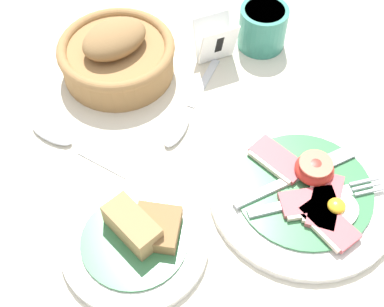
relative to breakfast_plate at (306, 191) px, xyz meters
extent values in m
plane|color=beige|center=(-0.09, 0.02, -0.01)|extent=(3.00, 3.00, 0.00)
cylinder|color=silver|center=(0.00, 0.00, 0.00)|extent=(0.25, 0.25, 0.01)
cylinder|color=#3D7F4C|center=(0.00, 0.00, 0.00)|extent=(0.18, 0.18, 0.00)
cube|color=#BC5156|center=(0.00, -0.06, 0.01)|extent=(0.05, 0.08, 0.01)
cube|color=beige|center=(-0.02, -0.06, 0.01)|extent=(0.03, 0.07, 0.01)
cube|color=#BC5156|center=(0.01, -0.03, 0.01)|extent=(0.08, 0.09, 0.01)
cube|color=beige|center=(0.00, -0.02, 0.01)|extent=(0.06, 0.07, 0.01)
cube|color=#BC5156|center=(-0.01, -0.02, 0.01)|extent=(0.08, 0.05, 0.01)
cube|color=beige|center=(-0.01, -0.04, 0.01)|extent=(0.07, 0.03, 0.01)
cube|color=#BC5156|center=(-0.01, 0.05, 0.01)|extent=(0.06, 0.09, 0.01)
cube|color=beige|center=(-0.03, 0.05, 0.01)|extent=(0.04, 0.07, 0.01)
ellipsoid|color=red|center=(0.02, 0.02, 0.02)|extent=(0.05, 0.05, 0.03)
cylinder|color=#DB664C|center=(0.02, 0.02, 0.03)|extent=(0.04, 0.04, 0.00)
ellipsoid|color=white|center=(0.01, -0.04, 0.01)|extent=(0.07, 0.06, 0.01)
ellipsoid|color=yellow|center=(0.02, -0.04, 0.01)|extent=(0.02, 0.02, 0.01)
cube|color=silver|center=(-0.03, -0.01, 0.01)|extent=(0.11, 0.03, 0.00)
cube|color=silver|center=(0.04, -0.02, 0.01)|extent=(0.03, 0.02, 0.00)
cube|color=silver|center=(0.07, -0.04, 0.01)|extent=(0.04, 0.01, 0.00)
cube|color=silver|center=(0.07, -0.03, 0.01)|extent=(0.04, 0.01, 0.00)
cube|color=silver|center=(0.08, -0.02, 0.01)|extent=(0.04, 0.01, 0.00)
cube|color=silver|center=(-0.04, 0.02, 0.01)|extent=(0.11, 0.02, 0.00)
cube|color=#9EA0A5|center=(0.05, 0.03, 0.01)|extent=(0.08, 0.03, 0.00)
cylinder|color=silver|center=(-0.23, 0.02, 0.00)|extent=(0.18, 0.18, 0.01)
cylinder|color=#3D7F4C|center=(-0.23, 0.02, 0.00)|extent=(0.13, 0.13, 0.00)
cube|color=#9E7A4C|center=(-0.23, 0.03, 0.02)|extent=(0.06, 0.08, 0.04)
cube|color=olive|center=(-0.20, 0.02, 0.02)|extent=(0.08, 0.08, 0.02)
cylinder|color=#337F6B|center=(0.08, 0.29, 0.02)|extent=(0.08, 0.08, 0.07)
cylinder|color=white|center=(0.08, 0.29, 0.06)|extent=(0.06, 0.06, 0.01)
cylinder|color=olive|center=(-0.16, 0.31, 0.01)|extent=(0.17, 0.17, 0.05)
torus|color=olive|center=(-0.16, 0.31, 0.04)|extent=(0.18, 0.18, 0.02)
ellipsoid|color=olive|center=(-0.16, 0.31, 0.06)|extent=(0.12, 0.10, 0.04)
cube|color=white|center=(0.00, 0.27, 0.03)|extent=(0.06, 0.02, 0.07)
cube|color=white|center=(0.00, 0.30, 0.03)|extent=(0.06, 0.02, 0.07)
cube|color=black|center=(0.00, 0.27, 0.03)|extent=(0.01, 0.01, 0.04)
cube|color=silver|center=(-0.04, 0.24, -0.01)|extent=(0.08, 0.08, 0.01)
ellipsoid|color=silver|center=(-0.12, 0.17, 0.00)|extent=(0.07, 0.07, 0.01)
cube|color=silver|center=(-0.22, 0.14, -0.01)|extent=(0.07, 0.09, 0.01)
ellipsoid|color=silver|center=(-0.29, 0.23, 0.00)|extent=(0.06, 0.07, 0.01)
camera|label=1|loc=(-0.28, -0.29, 0.60)|focal=50.00mm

